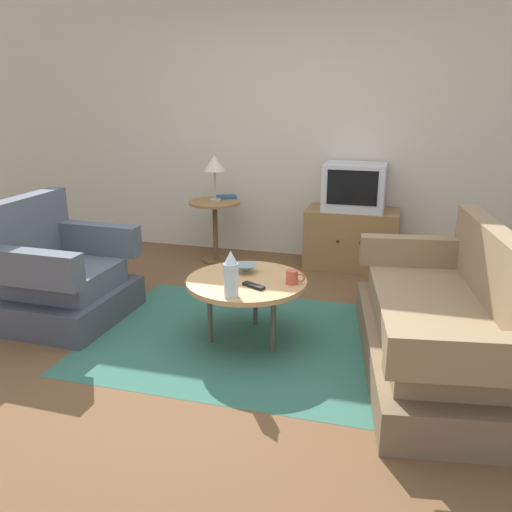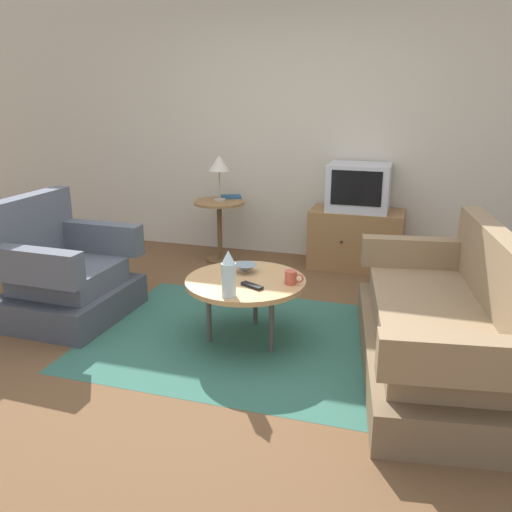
# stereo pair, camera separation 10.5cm
# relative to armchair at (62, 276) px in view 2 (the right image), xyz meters

# --- Properties ---
(ground_plane) EXTENTS (16.00, 16.00, 0.00)m
(ground_plane) POSITION_rel_armchair_xyz_m (1.37, -0.14, -0.32)
(ground_plane) COLOR brown
(back_wall) EXTENTS (9.00, 0.12, 2.70)m
(back_wall) POSITION_rel_armchair_xyz_m (1.37, 2.19, 1.03)
(back_wall) COLOR #BCB29E
(back_wall) RESTS_ON ground
(area_rug) EXTENTS (2.21, 1.72, 0.00)m
(area_rug) POSITION_rel_armchair_xyz_m (1.50, 0.02, -0.32)
(area_rug) COLOR #2D5B4C
(area_rug) RESTS_ON ground
(armchair) EXTENTS (0.84, 0.95, 0.94)m
(armchair) POSITION_rel_armchair_xyz_m (0.00, 0.00, 0.00)
(armchair) COLOR #3E424B
(armchair) RESTS_ON ground
(couch) EXTENTS (1.13, 1.96, 0.89)m
(couch) POSITION_rel_armchair_xyz_m (2.83, -0.06, -0.03)
(couch) COLOR brown
(couch) RESTS_ON ground
(coffee_table) EXTENTS (0.84, 0.84, 0.45)m
(coffee_table) POSITION_rel_armchair_xyz_m (1.50, 0.02, 0.10)
(coffee_table) COLOR tan
(coffee_table) RESTS_ON ground
(side_table) EXTENTS (0.52, 0.52, 0.63)m
(side_table) POSITION_rel_armchair_xyz_m (0.67, 1.67, 0.13)
(side_table) COLOR olive
(side_table) RESTS_ON ground
(tv_stand) EXTENTS (0.90, 0.47, 0.59)m
(tv_stand) POSITION_rel_armchair_xyz_m (2.04, 1.87, -0.03)
(tv_stand) COLOR olive
(tv_stand) RESTS_ON ground
(television) EXTENTS (0.58, 0.45, 0.45)m
(television) POSITION_rel_armchair_xyz_m (2.04, 1.88, 0.49)
(television) COLOR #B7B7BC
(television) RESTS_ON tv_stand
(table_lamp) EXTENTS (0.22, 0.22, 0.46)m
(table_lamp) POSITION_rel_armchair_xyz_m (0.67, 1.69, 0.68)
(table_lamp) COLOR #9E937A
(table_lamp) RESTS_ON side_table
(vase) EXTENTS (0.09, 0.09, 0.31)m
(vase) POSITION_rel_armchair_xyz_m (1.50, -0.31, 0.28)
(vase) COLOR silver
(vase) RESTS_ON coffee_table
(mug) EXTENTS (0.13, 0.08, 0.09)m
(mug) POSITION_rel_armchair_xyz_m (1.82, 0.03, 0.18)
(mug) COLOR #B74C3D
(mug) RESTS_ON coffee_table
(bowl) EXTENTS (0.17, 0.17, 0.06)m
(bowl) POSITION_rel_armchair_xyz_m (1.45, 0.16, 0.16)
(bowl) COLOR slate
(bowl) RESTS_ON coffee_table
(tv_remote_dark) EXTENTS (0.17, 0.12, 0.02)m
(tv_remote_dark) POSITION_rel_armchair_xyz_m (1.59, -0.11, 0.14)
(tv_remote_dark) COLOR black
(tv_remote_dark) RESTS_ON coffee_table
(book) EXTENTS (0.26, 0.22, 0.02)m
(book) POSITION_rel_armchair_xyz_m (0.73, 1.87, 0.32)
(book) COLOR navy
(book) RESTS_ON side_table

